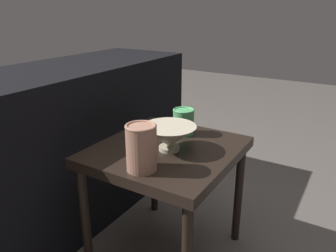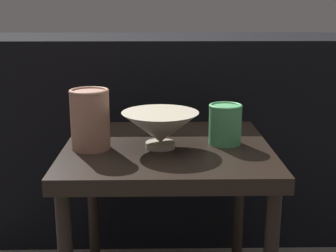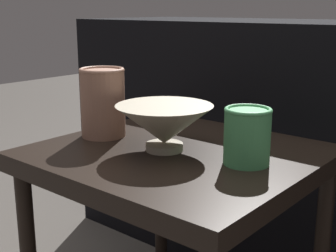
% 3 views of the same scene
% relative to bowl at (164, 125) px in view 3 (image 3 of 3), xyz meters
% --- Properties ---
extents(table, '(0.56, 0.52, 0.51)m').
position_rel_bowl_xyz_m(table, '(0.02, 0.02, -0.12)').
color(table, black).
rests_on(table, ground_plane).
extents(couch_backdrop, '(1.49, 0.50, 0.77)m').
position_rel_bowl_xyz_m(couch_backdrop, '(0.02, 0.62, -0.18)').
color(couch_backdrop, black).
rests_on(couch_backdrop, ground_plane).
extents(bowl, '(0.21, 0.21, 0.10)m').
position_rel_bowl_xyz_m(bowl, '(0.00, 0.00, 0.00)').
color(bowl, '#B2A88E').
rests_on(bowl, table).
extents(vase_textured_left, '(0.11, 0.11, 0.16)m').
position_rel_bowl_xyz_m(vase_textured_left, '(-0.19, -0.00, 0.03)').
color(vase_textured_left, '#996B56').
rests_on(vase_textured_left, table).
extents(vase_colorful_right, '(0.09, 0.09, 0.11)m').
position_rel_bowl_xyz_m(vase_colorful_right, '(0.18, 0.04, 0.00)').
color(vase_colorful_right, '#47995B').
rests_on(vase_colorful_right, table).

